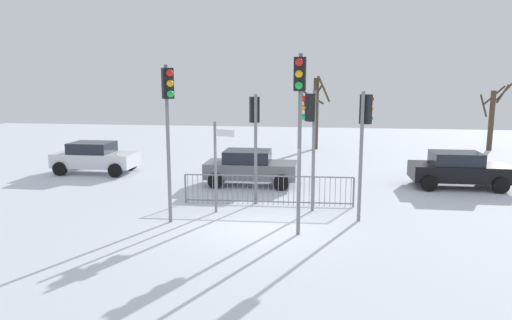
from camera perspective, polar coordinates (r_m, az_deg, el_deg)
ground_plane at (r=14.22m, az=0.31°, el=-8.20°), size 60.00×60.00×0.00m
traffic_light_foreground_right at (r=15.44m, az=6.61°, el=4.43°), size 0.53×0.40×4.04m
traffic_light_rear_right at (r=16.46m, az=-0.18°, el=4.46°), size 0.39×0.54×3.90m
traffic_light_rear_left at (r=14.20m, az=-10.66°, el=6.16°), size 0.43×0.50×4.83m
traffic_light_mid_right at (r=12.80m, az=5.34°, el=6.72°), size 0.33×0.57×5.09m
traffic_light_mid_left at (r=14.73m, az=13.15°, el=4.00°), size 0.45×0.48×4.05m
direction_sign_post at (r=15.42m, az=-4.80°, el=-0.27°), size 0.74×0.34×3.04m
pedestrian_guard_railing at (r=16.51m, az=1.49°, el=-3.66°), size 6.02×0.33×1.07m
car_white_mid at (r=23.42m, az=-19.09°, el=0.36°), size 3.80×1.92×1.47m
car_black_trailing at (r=20.85m, az=23.44°, el=-1.03°), size 3.81×1.95×1.47m
car_grey_near at (r=19.62m, az=-0.72°, el=-0.85°), size 3.82×1.95×1.47m
bare_tree_left at (r=29.84m, az=7.29°, el=6.05°), size 1.93×1.62×4.61m
bare_tree_centre at (r=32.59m, az=26.89°, el=4.77°), size 1.58×1.56×4.22m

